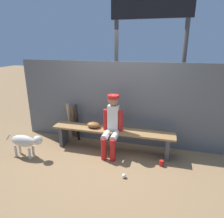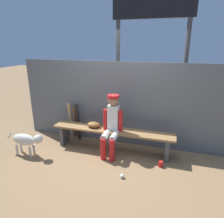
{
  "view_description": "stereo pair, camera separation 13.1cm",
  "coord_description": "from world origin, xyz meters",
  "px_view_note": "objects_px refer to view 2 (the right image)",
  "views": [
    {
      "loc": [
        1.0,
        -3.73,
        2.18
      ],
      "look_at": [
        0.0,
        0.0,
        0.94
      ],
      "focal_mm": 32.31,
      "sensor_mm": 36.0,
      "label": 1
    },
    {
      "loc": [
        1.13,
        -3.69,
        2.18
      ],
      "look_at": [
        0.0,
        0.0,
        0.94
      ],
      "focal_mm": 32.31,
      "sensor_mm": 36.0,
      "label": 2
    }
  ],
  "objects_px": {
    "bat_wood_dark": "(76,122)",
    "scoreboard": "(155,23)",
    "player_seated": "(112,123)",
    "baseball_glove": "(94,125)",
    "cup_on_bench": "(107,125)",
    "dog": "(26,140)",
    "bat_wood_tan": "(71,120)",
    "bat_aluminum_black": "(78,122)",
    "dugout_bench": "(112,134)",
    "cup_on_ground": "(161,164)",
    "baseball": "(122,176)"
  },
  "relations": [
    {
      "from": "dugout_bench",
      "to": "cup_on_ground",
      "type": "height_order",
      "value": "dugout_bench"
    },
    {
      "from": "bat_wood_tan",
      "to": "cup_on_bench",
      "type": "distance_m",
      "value": 1.05
    },
    {
      "from": "scoreboard",
      "to": "dog",
      "type": "bearing_deg",
      "value": -141.06
    },
    {
      "from": "bat_wood_tan",
      "to": "baseball",
      "type": "relative_size",
      "value": 11.82
    },
    {
      "from": "cup_on_bench",
      "to": "dog",
      "type": "xyz_separation_m",
      "value": [
        -1.47,
        -0.75,
        -0.21
      ]
    },
    {
      "from": "player_seated",
      "to": "baseball",
      "type": "height_order",
      "value": "player_seated"
    },
    {
      "from": "bat_wood_dark",
      "to": "baseball",
      "type": "bearing_deg",
      "value": -39.12
    },
    {
      "from": "cup_on_bench",
      "to": "bat_wood_dark",
      "type": "bearing_deg",
      "value": 163.39
    },
    {
      "from": "dugout_bench",
      "to": "scoreboard",
      "type": "height_order",
      "value": "scoreboard"
    },
    {
      "from": "scoreboard",
      "to": "dog",
      "type": "relative_size",
      "value": 4.47
    },
    {
      "from": "bat_aluminum_black",
      "to": "dog",
      "type": "bearing_deg",
      "value": -126.66
    },
    {
      "from": "baseball",
      "to": "scoreboard",
      "type": "relative_size",
      "value": 0.02
    },
    {
      "from": "baseball_glove",
      "to": "dog",
      "type": "bearing_deg",
      "value": -150.3
    },
    {
      "from": "baseball_glove",
      "to": "cup_on_bench",
      "type": "relative_size",
      "value": 2.55
    },
    {
      "from": "bat_aluminum_black",
      "to": "bat_wood_dark",
      "type": "distance_m",
      "value": 0.13
    },
    {
      "from": "dugout_bench",
      "to": "dog",
      "type": "xyz_separation_m",
      "value": [
        -1.6,
        -0.68,
        -0.04
      ]
    },
    {
      "from": "bat_wood_dark",
      "to": "baseball",
      "type": "distance_m",
      "value": 1.91
    },
    {
      "from": "bat_aluminum_black",
      "to": "dog",
      "type": "distance_m",
      "value": 1.18
    },
    {
      "from": "baseball_glove",
      "to": "player_seated",
      "type": "bearing_deg",
      "value": -14.44
    },
    {
      "from": "dugout_bench",
      "to": "cup_on_ground",
      "type": "distance_m",
      "value": 1.14
    },
    {
      "from": "baseball",
      "to": "bat_wood_dark",
      "type": "bearing_deg",
      "value": 140.88
    },
    {
      "from": "bat_wood_dark",
      "to": "cup_on_ground",
      "type": "relative_size",
      "value": 7.57
    },
    {
      "from": "bat_wood_tan",
      "to": "baseball",
      "type": "bearing_deg",
      "value": -36.87
    },
    {
      "from": "dugout_bench",
      "to": "scoreboard",
      "type": "relative_size",
      "value": 0.68
    },
    {
      "from": "cup_on_ground",
      "to": "dog",
      "type": "xyz_separation_m",
      "value": [
        -2.65,
        -0.36,
        0.28
      ]
    },
    {
      "from": "player_seated",
      "to": "dog",
      "type": "distance_m",
      "value": 1.76
    },
    {
      "from": "baseball",
      "to": "cup_on_bench",
      "type": "bearing_deg",
      "value": 121.88
    },
    {
      "from": "baseball_glove",
      "to": "cup_on_bench",
      "type": "xyz_separation_m",
      "value": [
        0.28,
        0.07,
        -0.01
      ]
    },
    {
      "from": "bat_aluminum_black",
      "to": "scoreboard",
      "type": "xyz_separation_m",
      "value": [
        1.54,
        0.87,
        2.18
      ]
    },
    {
      "from": "cup_on_bench",
      "to": "bat_aluminum_black",
      "type": "bearing_deg",
      "value": 166.04
    },
    {
      "from": "baseball_glove",
      "to": "dog",
      "type": "distance_m",
      "value": 1.39
    },
    {
      "from": "baseball",
      "to": "player_seated",
      "type": "bearing_deg",
      "value": 119.36
    },
    {
      "from": "dog",
      "to": "bat_wood_tan",
      "type": "bearing_deg",
      "value": 65.57
    },
    {
      "from": "dugout_bench",
      "to": "cup_on_bench",
      "type": "bearing_deg",
      "value": 152.39
    },
    {
      "from": "bat_wood_dark",
      "to": "scoreboard",
      "type": "xyz_separation_m",
      "value": [
        1.65,
        0.8,
        2.21
      ]
    },
    {
      "from": "player_seated",
      "to": "baseball_glove",
      "type": "xyz_separation_m",
      "value": [
        -0.44,
        0.11,
        -0.13
      ]
    },
    {
      "from": "bat_aluminum_black",
      "to": "baseball_glove",
      "type": "bearing_deg",
      "value": -27.85
    },
    {
      "from": "bat_wood_tan",
      "to": "cup_on_ground",
      "type": "height_order",
      "value": "bat_wood_tan"
    },
    {
      "from": "scoreboard",
      "to": "dog",
      "type": "distance_m",
      "value": 3.68
    },
    {
      "from": "baseball",
      "to": "bat_aluminum_black",
      "type": "bearing_deg",
      "value": 140.44
    },
    {
      "from": "player_seated",
      "to": "cup_on_ground",
      "type": "xyz_separation_m",
      "value": [
        1.02,
        -0.2,
        -0.62
      ]
    },
    {
      "from": "dog",
      "to": "baseball",
      "type": "bearing_deg",
      "value": -4.74
    },
    {
      "from": "cup_on_bench",
      "to": "baseball",
      "type": "bearing_deg",
      "value": -58.12
    },
    {
      "from": "cup_on_ground",
      "to": "cup_on_bench",
      "type": "distance_m",
      "value": 1.33
    },
    {
      "from": "player_seated",
      "to": "baseball_glove",
      "type": "bearing_deg",
      "value": 165.56
    },
    {
      "from": "baseball_glove",
      "to": "baseball",
      "type": "bearing_deg",
      "value": -44.96
    },
    {
      "from": "dugout_bench",
      "to": "cup_on_bench",
      "type": "height_order",
      "value": "cup_on_bench"
    },
    {
      "from": "player_seated",
      "to": "bat_wood_tan",
      "type": "xyz_separation_m",
      "value": [
        -1.17,
        0.45,
        -0.24
      ]
    },
    {
      "from": "dugout_bench",
      "to": "player_seated",
      "type": "relative_size",
      "value": 2.09
    },
    {
      "from": "baseball",
      "to": "cup_on_ground",
      "type": "relative_size",
      "value": 0.67
    }
  ]
}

